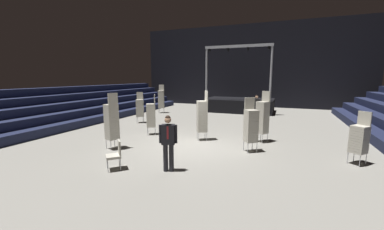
% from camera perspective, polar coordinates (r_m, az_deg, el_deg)
% --- Properties ---
extents(ground_plane, '(22.00, 30.00, 0.10)m').
position_cam_1_polar(ground_plane, '(10.25, 0.05, -7.68)').
color(ground_plane, gray).
extents(arena_end_wall, '(22.00, 0.30, 8.00)m').
position_cam_1_polar(arena_end_wall, '(24.41, 13.39, 11.48)').
color(arena_end_wall, black).
rests_on(arena_end_wall, ground_plane).
extents(bleacher_bank_left, '(3.75, 24.00, 2.25)m').
position_cam_1_polar(bleacher_bank_left, '(16.36, -29.70, 1.68)').
color(bleacher_bank_left, '#191E38').
rests_on(bleacher_bank_left, ground_plane).
extents(stage_riser, '(5.58, 3.30, 5.38)m').
position_cam_1_polar(stage_riser, '(20.55, 11.40, 2.60)').
color(stage_riser, black).
rests_on(stage_riser, ground_plane).
extents(man_with_tie, '(0.56, 0.36, 1.78)m').
position_cam_1_polar(man_with_tie, '(7.31, -5.80, -6.04)').
color(man_with_tie, black).
rests_on(man_with_tie, ground_plane).
extents(chair_stack_front_left, '(0.60, 0.60, 2.05)m').
position_cam_1_polar(chair_stack_front_left, '(12.14, -9.88, 0.07)').
color(chair_stack_front_left, '#B2B5BA').
rests_on(chair_stack_front_left, ground_plane).
extents(chair_stack_front_right, '(0.60, 0.60, 2.31)m').
position_cam_1_polar(chair_stack_front_right, '(10.88, 2.48, -0.19)').
color(chair_stack_front_right, '#B2B5BA').
rests_on(chair_stack_front_right, ground_plane).
extents(chair_stack_mid_left, '(0.59, 0.59, 1.96)m').
position_cam_1_polar(chair_stack_mid_left, '(15.46, -12.53, 1.77)').
color(chair_stack_mid_left, '#B2B5BA').
rests_on(chair_stack_mid_left, ground_plane).
extents(chair_stack_mid_right, '(0.61, 0.61, 2.31)m').
position_cam_1_polar(chair_stack_mid_right, '(11.03, 16.72, -0.44)').
color(chair_stack_mid_right, '#B2B5BA').
rests_on(chair_stack_mid_right, ground_plane).
extents(chair_stack_mid_centre, '(0.57, 0.57, 2.31)m').
position_cam_1_polar(chair_stack_mid_centre, '(10.08, -18.91, -1.43)').
color(chair_stack_mid_centre, '#B2B5BA').
rests_on(chair_stack_mid_centre, ground_plane).
extents(chair_stack_rear_left, '(0.61, 0.61, 2.14)m').
position_cam_1_polar(chair_stack_rear_left, '(9.46, 14.10, -2.40)').
color(chair_stack_rear_left, '#B2B5BA').
rests_on(chair_stack_rear_left, ground_plane).
extents(chair_stack_rear_right, '(0.56, 0.56, 2.31)m').
position_cam_1_polar(chair_stack_rear_right, '(19.46, -7.48, 3.90)').
color(chair_stack_rear_right, '#B2B5BA').
rests_on(chair_stack_rear_right, ground_plane).
extents(chair_stack_rear_centre, '(0.62, 0.62, 1.79)m').
position_cam_1_polar(chair_stack_rear_centre, '(9.67, 35.50, -4.63)').
color(chair_stack_rear_centre, '#B2B5BA').
rests_on(chair_stack_rear_centre, ground_plane).
extents(crew_worker_near_stage, '(0.46, 0.48, 1.75)m').
position_cam_1_polar(crew_worker_near_stage, '(16.35, 15.34, 2.07)').
color(crew_worker_near_stage, black).
rests_on(crew_worker_near_stage, ground_plane).
extents(loose_chair_near_man, '(0.62, 0.62, 0.95)m').
position_cam_1_polar(loose_chair_near_man, '(7.94, -18.06, -8.81)').
color(loose_chair_near_man, '#B2B5BA').
rests_on(loose_chair_near_man, ground_plane).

